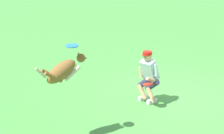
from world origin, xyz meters
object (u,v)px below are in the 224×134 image
Objects in this scene: person at (148,75)px; frisbee_held at (148,84)px; dog at (63,71)px; frisbee_flying at (72,46)px.

frisbee_held is at bearing 38.35° from person.
dog reaches higher than person.
frisbee_flying reaches higher than frisbee_held.
person is at bearing -132.05° from frisbee_held.
frisbee_held is (-2.19, -0.11, -0.81)m from dog.
dog is 4.46× the size of frisbee_flying.
person is 5.42× the size of frisbee_flying.
person is 0.40m from frisbee_held.
frisbee_held is (0.26, 0.29, -0.09)m from person.
frisbee_flying reaches higher than dog.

